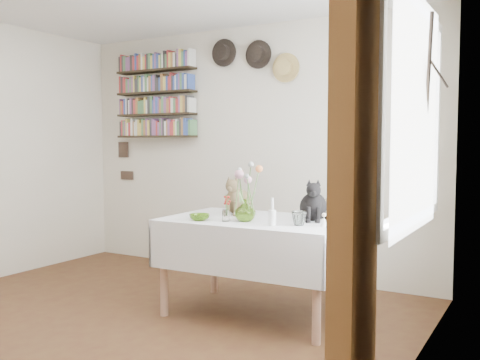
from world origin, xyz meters
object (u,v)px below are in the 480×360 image
Objects in this scene: dining_table at (258,243)px; flower_vase at (245,210)px; black_cat at (313,199)px; bookshelf_unit at (156,96)px; tabby_cat at (238,194)px.

flower_vase is (-0.02, -0.16, 0.27)m from dining_table.
black_cat reaches higher than flower_vase.
dining_table is 1.42× the size of bookshelf_unit.
tabby_cat is at bearing 127.35° from flower_vase.
dining_table is at bearing 82.98° from flower_vase.
black_cat is 2.61m from bookshelf_unit.
tabby_cat is at bearing -29.74° from bookshelf_unit.
flower_vase reaches higher than dining_table.
dining_table is 4.42× the size of tabby_cat.
tabby_cat reaches higher than flower_vase.
dining_table is 0.31m from flower_vase.
bookshelf_unit reaches higher than flower_vase.
flower_vase is 2.43m from bookshelf_unit.
black_cat is at bearing -22.58° from bookshelf_unit.
tabby_cat is at bearing 154.32° from black_cat.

